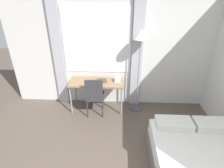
{
  "coord_description": "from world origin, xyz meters",
  "views": [
    {
      "loc": [
        0.05,
        -0.89,
        2.5
      ],
      "look_at": [
        -0.12,
        2.31,
        0.88
      ],
      "focal_mm": 28.0,
      "sensor_mm": 36.0,
      "label": 1
    }
  ],
  "objects_px": {
    "desk_chair": "(95,95)",
    "standing_lamp": "(141,45)",
    "desk": "(97,84)",
    "telephone": "(118,79)",
    "book": "(102,81)"
  },
  "relations": [
    {
      "from": "desk_chair",
      "to": "book",
      "type": "relative_size",
      "value": 3.7
    },
    {
      "from": "desk_chair",
      "to": "standing_lamp",
      "type": "relative_size",
      "value": 0.5
    },
    {
      "from": "desk",
      "to": "book",
      "type": "relative_size",
      "value": 4.85
    },
    {
      "from": "desk",
      "to": "desk_chair",
      "type": "bearing_deg",
      "value": -93.48
    },
    {
      "from": "desk",
      "to": "standing_lamp",
      "type": "relative_size",
      "value": 0.65
    },
    {
      "from": "desk_chair",
      "to": "standing_lamp",
      "type": "bearing_deg",
      "value": 14.22
    },
    {
      "from": "desk_chair",
      "to": "standing_lamp",
      "type": "distance_m",
      "value": 1.47
    },
    {
      "from": "telephone",
      "to": "desk_chair",
      "type": "bearing_deg",
      "value": -148.36
    },
    {
      "from": "desk_chair",
      "to": "standing_lamp",
      "type": "xyz_separation_m",
      "value": [
        0.97,
        0.31,
        1.06
      ]
    },
    {
      "from": "standing_lamp",
      "to": "telephone",
      "type": "xyz_separation_m",
      "value": [
        -0.47,
        0.0,
        -0.82
      ]
    },
    {
      "from": "standing_lamp",
      "to": "book",
      "type": "distance_m",
      "value": 1.19
    },
    {
      "from": "telephone",
      "to": "book",
      "type": "distance_m",
      "value": 0.37
    },
    {
      "from": "desk",
      "to": "book",
      "type": "xyz_separation_m",
      "value": [
        0.12,
        0.04,
        0.08
      ]
    },
    {
      "from": "desk_chair",
      "to": "desk",
      "type": "bearing_deg",
      "value": 83.13
    },
    {
      "from": "desk_chair",
      "to": "book",
      "type": "xyz_separation_m",
      "value": [
        0.14,
        0.3,
        0.21
      ]
    }
  ]
}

